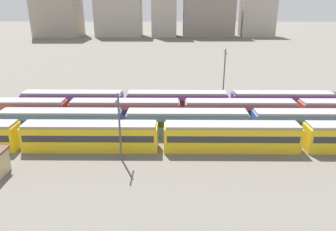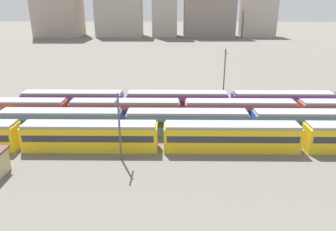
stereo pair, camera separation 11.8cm
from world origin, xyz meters
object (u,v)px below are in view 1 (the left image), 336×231
train_track_0 (161,136)px  catenary_pole_0 (119,124)px  train_track_2 (182,111)px  catenary_pole_1 (224,76)px  train_track_1 (250,123)px  train_track_3 (282,102)px

train_track_0 → catenary_pole_0: (-4.93, -3.02, 2.99)m
train_track_2 → catenary_pole_0: 15.99m
catenary_pole_1 → train_track_2: bearing=-134.9°
train_track_1 → catenary_pole_1: 13.95m
train_track_2 → train_track_3: (18.13, 5.20, 0.00)m
train_track_3 → train_track_1: bearing=-128.1°
train_track_0 → catenary_pole_1: 21.88m
catenary_pole_0 → train_track_0: bearing=31.5°
train_track_0 → catenary_pole_0: 6.51m
train_track_2 → train_track_3: size_ratio=0.80×
train_track_1 → catenary_pole_0: size_ratio=8.55×
train_track_1 → train_track_2: (-9.99, 5.20, 0.00)m
catenary_pole_0 → train_track_3: bearing=35.3°
train_track_2 → catenary_pole_1: 11.97m
train_track_3 → catenary_pole_1: catenary_pole_1 is taller
train_track_1 → train_track_2: 11.26m
train_track_3 → catenary_pole_0: (-26.29, -18.62, 2.99)m
train_track_0 → train_track_1: bearing=21.5°
catenary_pole_0 → catenary_pole_1: size_ratio=0.80×
train_track_2 → catenary_pole_1: (7.93, 7.96, 4.14)m
train_track_2 → catenary_pole_0: bearing=-121.3°
catenary_pole_0 → catenary_pole_1: catenary_pole_1 is taller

